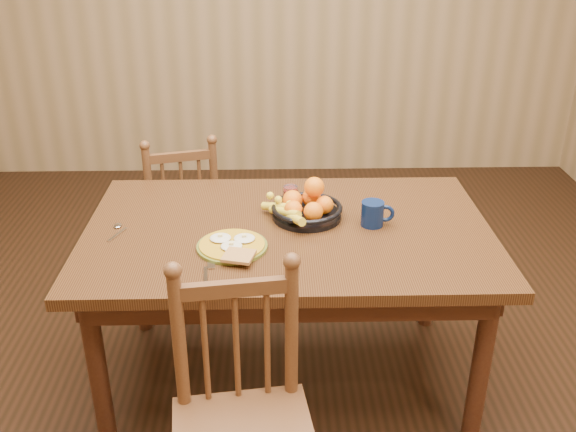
{
  "coord_description": "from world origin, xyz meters",
  "views": [
    {
      "loc": [
        -0.06,
        -2.26,
        1.9
      ],
      "look_at": [
        0.0,
        0.0,
        0.8
      ],
      "focal_mm": 40.0,
      "sensor_mm": 36.0,
      "label": 1
    }
  ],
  "objects_px": {
    "dining_table": "(288,246)",
    "fruit_bowl": "(306,207)",
    "chair_near": "(243,426)",
    "breakfast_plate": "(233,246)",
    "chair_far": "(182,214)",
    "coffee_mug": "(374,213)"
  },
  "relations": [
    {
      "from": "chair_far",
      "to": "breakfast_plate",
      "type": "height_order",
      "value": "chair_far"
    },
    {
      "from": "coffee_mug",
      "to": "dining_table",
      "type": "bearing_deg",
      "value": -177.85
    },
    {
      "from": "chair_near",
      "to": "breakfast_plate",
      "type": "height_order",
      "value": "chair_near"
    },
    {
      "from": "breakfast_plate",
      "to": "fruit_bowl",
      "type": "relative_size",
      "value": 0.92
    },
    {
      "from": "chair_near",
      "to": "coffee_mug",
      "type": "height_order",
      "value": "chair_near"
    },
    {
      "from": "dining_table",
      "to": "fruit_bowl",
      "type": "xyz_separation_m",
      "value": [
        0.07,
        0.08,
        0.13
      ]
    },
    {
      "from": "dining_table",
      "to": "chair_far",
      "type": "bearing_deg",
      "value": 123.76
    },
    {
      "from": "chair_far",
      "to": "coffee_mug",
      "type": "relative_size",
      "value": 6.5
    },
    {
      "from": "dining_table",
      "to": "fruit_bowl",
      "type": "relative_size",
      "value": 4.94
    },
    {
      "from": "coffee_mug",
      "to": "fruit_bowl",
      "type": "relative_size",
      "value": 0.41
    },
    {
      "from": "chair_near",
      "to": "breakfast_plate",
      "type": "relative_size",
      "value": 3.16
    },
    {
      "from": "chair_near",
      "to": "fruit_bowl",
      "type": "height_order",
      "value": "chair_near"
    },
    {
      "from": "chair_far",
      "to": "coffee_mug",
      "type": "bearing_deg",
      "value": 124.1
    },
    {
      "from": "chair_near",
      "to": "fruit_bowl",
      "type": "xyz_separation_m",
      "value": [
        0.23,
        0.85,
        0.34
      ]
    },
    {
      "from": "breakfast_plate",
      "to": "coffee_mug",
      "type": "height_order",
      "value": "coffee_mug"
    },
    {
      "from": "dining_table",
      "to": "coffee_mug",
      "type": "relative_size",
      "value": 11.98
    },
    {
      "from": "breakfast_plate",
      "to": "coffee_mug",
      "type": "xyz_separation_m",
      "value": [
        0.55,
        0.18,
        0.04
      ]
    },
    {
      "from": "chair_far",
      "to": "breakfast_plate",
      "type": "relative_size",
      "value": 2.91
    },
    {
      "from": "coffee_mug",
      "to": "breakfast_plate",
      "type": "bearing_deg",
      "value": -161.75
    },
    {
      "from": "chair_near",
      "to": "dining_table",
      "type": "bearing_deg",
      "value": 70.85
    },
    {
      "from": "dining_table",
      "to": "chair_far",
      "type": "height_order",
      "value": "chair_far"
    },
    {
      "from": "chair_near",
      "to": "breakfast_plate",
      "type": "bearing_deg",
      "value": 87.38
    }
  ]
}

